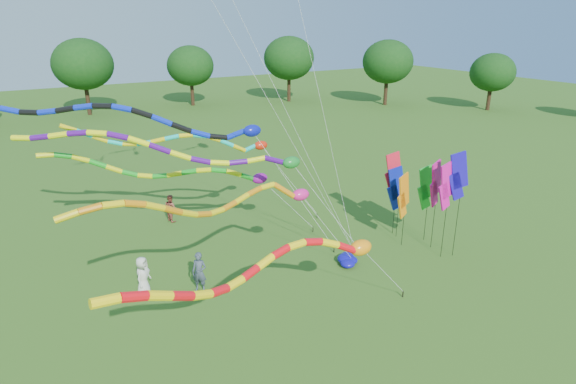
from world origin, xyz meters
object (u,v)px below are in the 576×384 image
tube_kite_red (288,262)px  blue_nylon_heap (345,255)px  person_b (199,272)px  tube_kite_orange (230,201)px  person_c (171,208)px  person_a (143,276)px

tube_kite_red → blue_nylon_heap: tube_kite_red is taller
tube_kite_red → blue_nylon_heap: bearing=29.6°
tube_kite_red → person_b: tube_kite_red is taller
tube_kite_orange → blue_nylon_heap: bearing=5.5°
person_c → tube_kite_orange: bearing=163.7°
blue_nylon_heap → person_b: (-7.40, 0.88, 0.71)m
person_b → person_a: bearing=-158.3°
tube_kite_orange → person_b: 4.78m
person_a → person_c: 8.21m
tube_kite_red → person_b: size_ratio=6.71×
blue_nylon_heap → person_c: bearing=123.3°
tube_kite_red → person_b: bearing=90.4°
blue_nylon_heap → person_c: 11.05m
person_a → person_b: size_ratio=0.98×
tube_kite_red → person_c: tube_kite_red is taller
person_a → person_b: 2.43m
tube_kite_red → person_c: bearing=79.5°
person_a → person_c: bearing=16.6°
person_c → person_b: bearing=158.6°
tube_kite_red → person_a: bearing=105.9°
tube_kite_red → person_c: (0.33, 14.34, -3.11)m
person_b → person_c: person_b is taller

